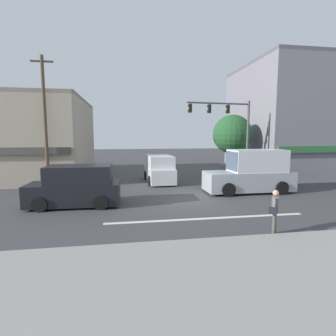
{
  "coord_description": "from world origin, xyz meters",
  "views": [
    {
      "loc": [
        -3.53,
        -14.26,
        3.61
      ],
      "look_at": [
        -0.89,
        2.0,
        1.6
      ],
      "focal_mm": 28.0,
      "sensor_mm": 36.0,
      "label": 1
    }
  ],
  "objects_px": {
    "utility_pole_near_left": "(45,122)",
    "van_crossing_center": "(159,170)",
    "utility_pole_far_right": "(253,127)",
    "box_truck_crossing_rightbound": "(251,173)",
    "pedestrian_foreground_with_bag": "(275,209)",
    "van_approaching_near": "(76,187)",
    "street_tree": "(232,134)",
    "traffic_light_mast": "(232,127)"
  },
  "relations": [
    {
      "from": "utility_pole_near_left",
      "to": "van_crossing_center",
      "type": "height_order",
      "value": "utility_pole_near_left"
    },
    {
      "from": "utility_pole_near_left",
      "to": "utility_pole_far_right",
      "type": "xyz_separation_m",
      "value": [
        17.48,
        5.15,
        -0.12
      ]
    },
    {
      "from": "box_truck_crossing_rightbound",
      "to": "pedestrian_foreground_with_bag",
      "type": "height_order",
      "value": "box_truck_crossing_rightbound"
    },
    {
      "from": "utility_pole_far_right",
      "to": "box_truck_crossing_rightbound",
      "type": "bearing_deg",
      "value": -117.13
    },
    {
      "from": "utility_pole_far_right",
      "to": "van_approaching_near",
      "type": "xyz_separation_m",
      "value": [
        -14.78,
        -10.01,
        -3.44
      ]
    },
    {
      "from": "van_approaching_near",
      "to": "street_tree",
      "type": "bearing_deg",
      "value": 32.07
    },
    {
      "from": "street_tree",
      "to": "van_approaching_near",
      "type": "height_order",
      "value": "street_tree"
    },
    {
      "from": "street_tree",
      "to": "pedestrian_foreground_with_bag",
      "type": "bearing_deg",
      "value": -105.93
    },
    {
      "from": "utility_pole_near_left",
      "to": "pedestrian_foreground_with_bag",
      "type": "distance_m",
      "value": 15.14
    },
    {
      "from": "box_truck_crossing_rightbound",
      "to": "van_approaching_near",
      "type": "bearing_deg",
      "value": -170.78
    },
    {
      "from": "van_approaching_near",
      "to": "van_crossing_center",
      "type": "bearing_deg",
      "value": 50.89
    },
    {
      "from": "utility_pole_near_left",
      "to": "pedestrian_foreground_with_bag",
      "type": "bearing_deg",
      "value": -43.92
    },
    {
      "from": "van_crossing_center",
      "to": "pedestrian_foreground_with_bag",
      "type": "relative_size",
      "value": 2.79
    },
    {
      "from": "van_crossing_center",
      "to": "street_tree",
      "type": "bearing_deg",
      "value": 7.67
    },
    {
      "from": "pedestrian_foreground_with_bag",
      "to": "van_approaching_near",
      "type": "bearing_deg",
      "value": 145.98
    },
    {
      "from": "traffic_light_mast",
      "to": "pedestrian_foreground_with_bag",
      "type": "xyz_separation_m",
      "value": [
        -2.43,
        -9.92,
        -3.35
      ]
    },
    {
      "from": "box_truck_crossing_rightbound",
      "to": "van_crossing_center",
      "type": "height_order",
      "value": "box_truck_crossing_rightbound"
    },
    {
      "from": "van_crossing_center",
      "to": "pedestrian_foreground_with_bag",
      "type": "xyz_separation_m",
      "value": [
        2.75,
        -11.66,
        -0.05
      ]
    },
    {
      "from": "traffic_light_mast",
      "to": "pedestrian_foreground_with_bag",
      "type": "bearing_deg",
      "value": -103.79
    },
    {
      "from": "pedestrian_foreground_with_bag",
      "to": "utility_pole_far_right",
      "type": "bearing_deg",
      "value": 65.82
    },
    {
      "from": "van_crossing_center",
      "to": "pedestrian_foreground_with_bag",
      "type": "distance_m",
      "value": 11.98
    },
    {
      "from": "street_tree",
      "to": "utility_pole_near_left",
      "type": "distance_m",
      "value": 14.37
    },
    {
      "from": "utility_pole_near_left",
      "to": "street_tree",
      "type": "bearing_deg",
      "value": 9.29
    },
    {
      "from": "traffic_light_mast",
      "to": "van_crossing_center",
      "type": "xyz_separation_m",
      "value": [
        -5.18,
        1.74,
        -3.3
      ]
    },
    {
      "from": "utility_pole_near_left",
      "to": "utility_pole_far_right",
      "type": "distance_m",
      "value": 18.22
    },
    {
      "from": "utility_pole_far_right",
      "to": "box_truck_crossing_rightbound",
      "type": "height_order",
      "value": "utility_pole_far_right"
    },
    {
      "from": "van_crossing_center",
      "to": "traffic_light_mast",
      "type": "bearing_deg",
      "value": -18.58
    },
    {
      "from": "van_approaching_near",
      "to": "pedestrian_foreground_with_bag",
      "type": "distance_m",
      "value": 9.53
    },
    {
      "from": "utility_pole_near_left",
      "to": "van_crossing_center",
      "type": "xyz_separation_m",
      "value": [
        7.84,
        1.47,
        -3.56
      ]
    },
    {
      "from": "box_truck_crossing_rightbound",
      "to": "traffic_light_mast",
      "type": "bearing_deg",
      "value": 93.96
    },
    {
      "from": "van_approaching_near",
      "to": "van_crossing_center",
      "type": "xyz_separation_m",
      "value": [
        5.15,
        6.33,
        0.0
      ]
    },
    {
      "from": "traffic_light_mast",
      "to": "box_truck_crossing_rightbound",
      "type": "xyz_separation_m",
      "value": [
        0.2,
        -2.88,
        -3.05
      ]
    },
    {
      "from": "utility_pole_near_left",
      "to": "pedestrian_foreground_with_bag",
      "type": "height_order",
      "value": "utility_pole_near_left"
    },
    {
      "from": "street_tree",
      "to": "pedestrian_foreground_with_bag",
      "type": "distance_m",
      "value": 13.31
    },
    {
      "from": "utility_pole_near_left",
      "to": "utility_pole_far_right",
      "type": "bearing_deg",
      "value": 16.4
    },
    {
      "from": "traffic_light_mast",
      "to": "van_approaching_near",
      "type": "relative_size",
      "value": 1.33
    },
    {
      "from": "utility_pole_far_right",
      "to": "traffic_light_mast",
      "type": "bearing_deg",
      "value": -129.4
    },
    {
      "from": "utility_pole_near_left",
      "to": "box_truck_crossing_rightbound",
      "type": "distance_m",
      "value": 13.99
    },
    {
      "from": "box_truck_crossing_rightbound",
      "to": "pedestrian_foreground_with_bag",
      "type": "xyz_separation_m",
      "value": [
        -2.63,
        -7.04,
        -0.3
      ]
    },
    {
      "from": "utility_pole_far_right",
      "to": "pedestrian_foreground_with_bag",
      "type": "distance_m",
      "value": 17.18
    },
    {
      "from": "box_truck_crossing_rightbound",
      "to": "pedestrian_foreground_with_bag",
      "type": "relative_size",
      "value": 3.36
    },
    {
      "from": "box_truck_crossing_rightbound",
      "to": "van_crossing_center",
      "type": "relative_size",
      "value": 1.2
    }
  ]
}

